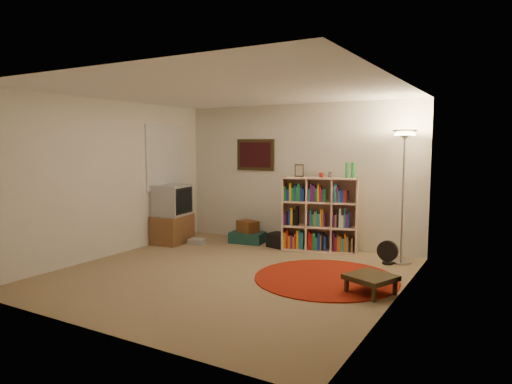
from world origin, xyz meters
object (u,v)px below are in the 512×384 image
Objects in this scene: bookshelf at (319,215)px; suitcase at (247,237)px; tv_stand at (172,215)px; side_table at (371,278)px; floor_fan at (388,252)px; floor_lamp at (404,153)px.

suitcase is at bearing 167.57° from bookshelf.
tv_stand is 4.10m from side_table.
floor_fan is 0.55× the size of side_table.
floor_fan is at bearing 96.35° from side_table.
bookshelf reaches higher than suitcase.
tv_stand reaches higher than floor_fan.
floor_lamp is at bearing -9.69° from suitcase.
suitcase is (-2.75, 0.05, -1.57)m from floor_lamp.
side_table reaches higher than suitcase.
floor_lamp reaches higher than tv_stand.
floor_lamp is at bearing 90.38° from side_table.
floor_fan is at bearing -128.37° from floor_lamp.
bookshelf is 2.28× the size of side_table.
floor_fan is 0.55× the size of suitcase.
floor_fan is (-0.15, -0.19, -1.49)m from floor_lamp.
floor_fan is at bearing -28.30° from bookshelf.
floor_fan is at bearing -14.00° from suitcase.
floor_lamp is at bearing -19.04° from bookshelf.
bookshelf is at bearing -6.36° from suitcase.
bookshelf is 1.34m from floor_fan.
side_table is (1.40, -1.77, -0.41)m from bookshelf.
side_table is (0.16, -1.47, 0.01)m from floor_fan.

